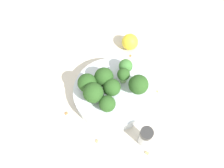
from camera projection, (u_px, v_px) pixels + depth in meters
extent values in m
plane|color=beige|center=(112.00, 96.00, 0.63)|extent=(3.00, 3.00, 0.00)
cylinder|color=silver|center=(112.00, 93.00, 0.61)|extent=(0.21, 0.21, 0.04)
cylinder|color=#84AD66|center=(88.00, 85.00, 0.59)|extent=(0.03, 0.03, 0.02)
sphere|color=#28511E|center=(87.00, 82.00, 0.57)|extent=(0.05, 0.05, 0.05)
cylinder|color=#7A9E5B|center=(107.00, 106.00, 0.56)|extent=(0.02, 0.02, 0.02)
sphere|color=#28511E|center=(107.00, 104.00, 0.55)|extent=(0.04, 0.04, 0.04)
cylinder|color=#8EB770|center=(111.00, 90.00, 0.58)|extent=(0.02, 0.02, 0.02)
sphere|color=#28511E|center=(111.00, 87.00, 0.57)|extent=(0.05, 0.05, 0.05)
cylinder|color=#8EB770|center=(123.00, 78.00, 0.60)|extent=(0.02, 0.02, 0.03)
sphere|color=#28511E|center=(124.00, 74.00, 0.58)|extent=(0.03, 0.03, 0.03)
cylinder|color=#84AD66|center=(104.00, 81.00, 0.60)|extent=(0.02, 0.02, 0.02)
sphere|color=#28511E|center=(104.00, 77.00, 0.58)|extent=(0.05, 0.05, 0.05)
cylinder|color=#84AD66|center=(138.00, 89.00, 0.58)|extent=(0.02, 0.02, 0.03)
sphere|color=#28511E|center=(138.00, 85.00, 0.56)|extent=(0.05, 0.05, 0.05)
cylinder|color=#7A9E5B|center=(94.00, 97.00, 0.57)|extent=(0.02, 0.02, 0.03)
sphere|color=#28511E|center=(93.00, 93.00, 0.55)|extent=(0.05, 0.05, 0.05)
cylinder|color=#8EB770|center=(125.00, 69.00, 0.61)|extent=(0.02, 0.02, 0.02)
sphere|color=#3D7533|center=(126.00, 66.00, 0.60)|extent=(0.04, 0.04, 0.04)
cylinder|color=#B2B7BC|center=(145.00, 138.00, 0.54)|extent=(0.03, 0.03, 0.06)
cylinder|color=#2D2D2D|center=(147.00, 133.00, 0.51)|extent=(0.03, 0.03, 0.02)
sphere|color=yellow|center=(130.00, 42.00, 0.69)|extent=(0.05, 0.05, 0.05)
cube|color=tan|center=(97.00, 141.00, 0.56)|extent=(0.01, 0.01, 0.01)
cube|color=olive|center=(131.00, 55.00, 0.69)|extent=(0.01, 0.01, 0.01)
cube|color=tan|center=(158.00, 91.00, 0.63)|extent=(0.01, 0.01, 0.01)
cube|color=tan|center=(147.00, 153.00, 0.55)|extent=(0.01, 0.01, 0.01)
cube|color=olive|center=(66.00, 113.00, 0.60)|extent=(0.01, 0.01, 0.01)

